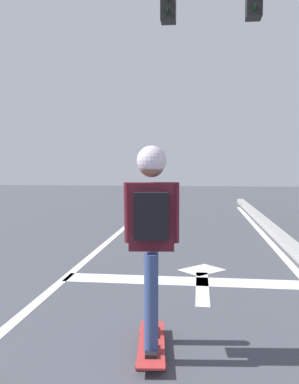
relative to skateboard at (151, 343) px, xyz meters
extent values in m
cube|color=silver|center=(-1.40, 1.42, -0.07)|extent=(0.12, 20.00, 0.01)
cube|color=silver|center=(0.26, 2.05, -0.07)|extent=(3.33, 0.40, 0.01)
cube|color=silver|center=(0.43, 1.80, -0.07)|extent=(0.16, 1.40, 0.01)
cube|color=silver|center=(0.43, 2.65, -0.07)|extent=(0.71, 0.71, 0.01)
cube|color=#AF302F|center=(0.00, 0.00, 0.01)|extent=(0.30, 0.89, 0.02)
cube|color=#B2B2B7|center=(-0.03, 0.29, -0.01)|extent=(0.17, 0.07, 0.01)
cylinder|color=#D23F38|center=(-0.13, 0.28, -0.04)|extent=(0.04, 0.06, 0.06)
cylinder|color=#D23F38|center=(0.07, 0.30, -0.04)|extent=(0.04, 0.06, 0.06)
cube|color=#B2B2B7|center=(0.03, -0.29, -0.01)|extent=(0.17, 0.07, 0.01)
cylinder|color=#D23F38|center=(-0.07, -0.30, -0.04)|extent=(0.04, 0.06, 0.06)
cylinder|color=#D23F38|center=(0.13, -0.28, -0.04)|extent=(0.04, 0.06, 0.06)
cylinder|color=navy|center=(-0.02, 0.18, 0.40)|extent=(0.11, 0.11, 0.76)
cube|color=black|center=(-0.02, 0.18, 0.03)|extent=(0.11, 0.25, 0.03)
cylinder|color=navy|center=(0.02, -0.18, 0.40)|extent=(0.11, 0.11, 0.76)
cube|color=black|center=(0.02, -0.18, 0.03)|extent=(0.11, 0.25, 0.03)
cube|color=#551824|center=(0.00, 0.00, 1.05)|extent=(0.37, 0.22, 0.54)
cylinder|color=#551824|center=(-0.19, 0.01, 1.07)|extent=(0.07, 0.10, 0.49)
cylinder|color=#551824|center=(0.18, 0.05, 1.07)|extent=(0.07, 0.08, 0.49)
sphere|color=#886653|center=(0.00, 0.00, 1.46)|extent=(0.21, 0.21, 0.21)
sphere|color=silver|center=(0.00, 0.00, 1.49)|extent=(0.24, 0.24, 0.24)
cube|color=black|center=(0.01, -0.14, 1.07)|extent=(0.27, 0.17, 0.36)
cylinder|color=black|center=(1.21, 3.40, 3.88)|extent=(0.02, 0.10, 0.10)
cube|color=black|center=(-0.14, 3.55, 4.08)|extent=(0.24, 0.28, 0.64)
cylinder|color=black|center=(-0.14, 3.40, 3.88)|extent=(0.02, 0.10, 0.10)
camera|label=1|loc=(0.37, -3.20, 1.46)|focal=38.10mm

